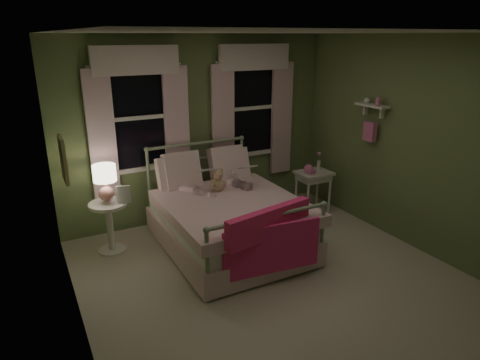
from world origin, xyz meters
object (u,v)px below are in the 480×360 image
bed (227,218)px  table_lamp (105,179)px  teddy_bear (218,182)px  nightstand_right (314,178)px  child_right (232,165)px  child_left (192,169)px  nightstand_left (109,220)px

bed → table_lamp: (-1.34, 0.55, 0.57)m
teddy_bear → nightstand_right: (1.63, 0.12, -0.24)m
child_right → teddy_bear: size_ratio=2.36×
bed → teddy_bear: 0.49m
child_left → nightstand_right: size_ratio=1.23×
bed → nightstand_right: 1.68m
child_left → bed: bearing=100.2°
bed → table_lamp: size_ratio=4.51×
child_left → nightstand_right: (1.91, -0.04, -0.41)m
nightstand_right → table_lamp: bearing=176.8°
child_left → nightstand_right: 1.96m
nightstand_left → nightstand_right: 2.98m
bed → teddy_bear: bed is taller
child_right → table_lamp: child_right is taller
child_left → nightstand_left: 1.20m
bed → child_left: child_left is taller
bed → table_lamp: bed is taller
bed → child_right: bearing=56.4°
teddy_bear → nightstand_left: teddy_bear is taller
child_left → table_lamp: size_ratio=1.75×
bed → nightstand_right: size_ratio=3.18×
table_lamp → bed: bearing=-22.3°
bed → nightstand_right: bed is taller
nightstand_right → child_left: bearing=178.9°
nightstand_left → nightstand_right: same height
bed → nightstand_right: bearing=13.3°
child_left → table_lamp: bearing=-30.3°
child_left → nightstand_left: size_ratio=1.22×
nightstand_left → nightstand_right: bearing=-3.2°
nightstand_left → bed: bearing=-22.3°
bed → nightstand_left: bed is taller
teddy_bear → nightstand_right: 1.65m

